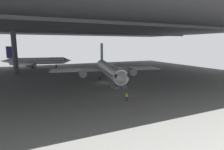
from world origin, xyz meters
TOP-DOWN VIEW (x-y plane):
  - ground_plane at (0.00, 0.00)m, footprint 110.00×110.00m
  - hangar_structure at (-0.08, 13.77)m, footprint 121.00×99.00m
  - airplane_main at (1.46, 1.99)m, footprint 34.09×34.78m
  - boarding_stairs at (-0.05, -7.63)m, footprint 4.31×2.25m
  - crew_worker_near_nose at (-3.47, -17.70)m, footprint 0.33×0.52m
  - crew_worker_by_stairs at (-0.07, -9.18)m, footprint 0.37×0.49m
  - airplane_distant at (-15.85, 43.58)m, footprint 30.24×29.53m
  - traffic_cone_orange at (-1.19, -16.08)m, footprint 0.36×0.36m

SIDE VIEW (x-z plane):
  - ground_plane at x=0.00m, z-range 0.00..0.00m
  - traffic_cone_orange at x=-1.19m, z-range -0.01..0.59m
  - boarding_stairs at x=-0.05m, z-range -1.56..3.01m
  - crew_worker_near_nose at x=-3.47m, z-range 0.11..1.76m
  - crew_worker_by_stairs at x=-0.07m, z-range 0.13..1.86m
  - airplane_distant at x=-15.85m, z-range -1.75..8.02m
  - airplane_main at x=1.46m, z-range -2.14..8.88m
  - hangar_structure at x=-0.08m, z-range 7.77..24.56m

